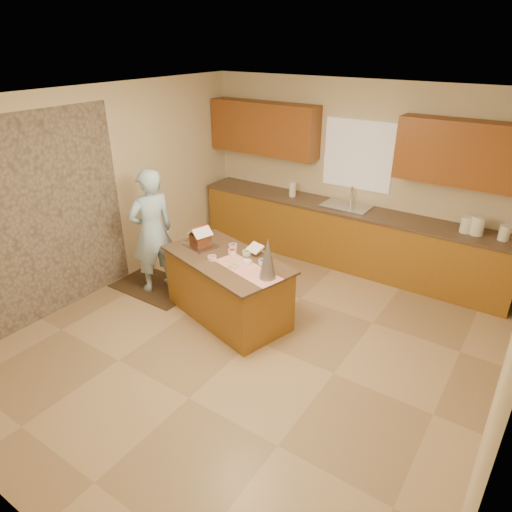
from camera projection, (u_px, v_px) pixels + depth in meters
The scene contains 26 objects.
floor at pixel (254, 340), 5.33m from camera, with size 5.50×5.50×0.00m, color tan.
ceiling at pixel (253, 100), 4.14m from camera, with size 5.50×5.50×0.00m, color silver.
wall_back at pixel (357, 175), 6.78m from camera, with size 5.50×5.50×0.00m, color beige.
wall_left at pixel (98, 193), 5.99m from camera, with size 5.50×5.50×0.00m, color beige.
stone_accent at pixel (45, 219), 5.43m from camera, with size 2.50×2.50×0.00m, color gray.
window_curtain at pixel (358, 155), 6.62m from camera, with size 1.05×0.03×1.00m, color white.
back_counter_base at pixel (343, 237), 6.95m from camera, with size 4.80×0.60×0.88m, color #8E5C1D.
back_counter_top at pixel (346, 209), 6.75m from camera, with size 4.85×0.63×0.04m, color brown.
upper_cabinet_left at pixel (264, 128), 7.18m from camera, with size 1.85×0.35×0.80m, color brown.
upper_cabinet_right at pixel (473, 154), 5.62m from camera, with size 1.85×0.35×0.80m, color brown.
sink at pixel (346, 209), 6.76m from camera, with size 0.70×0.45×0.12m, color silver.
faucet at pixel (352, 195), 6.81m from camera, with size 0.03×0.03×0.28m, color silver.
island_base at pixel (228, 288), 5.65m from camera, with size 1.59×0.79×0.78m, color #8E5C1D.
island_top at pixel (227, 259), 5.47m from camera, with size 1.66×0.86×0.04m, color brown.
table_runner at pixel (248, 270), 5.19m from camera, with size 0.88×0.32×0.01m, color #B60E0D.
baking_tray at pixel (201, 246), 5.76m from camera, with size 0.41×0.30×0.02m, color silver.
cookbook at pixel (255, 248), 5.53m from camera, with size 0.19×0.02×0.16m, color white.
tinsel_tree at pixel (268, 258), 4.91m from camera, with size 0.19×0.19×0.49m, color #AEAFBB.
rug at pixel (156, 286), 6.45m from camera, with size 1.16×0.76×0.01m, color black.
boy at pixel (152, 232), 6.05m from camera, with size 0.62×0.41×1.71m, color #A2CAE7.
canister_a at pixel (466, 225), 5.86m from camera, with size 0.15×0.15×0.21m, color white.
canister_b at pixel (477, 225), 5.78m from camera, with size 0.17×0.17×0.25m, color white.
canister_c at pixel (504, 233), 5.63m from camera, with size 0.13×0.13×0.19m, color white.
paper_towel at pixel (293, 189), 7.15m from camera, with size 0.10×0.10×0.23m, color white.
gingerbread_house at pixel (200, 238), 5.71m from camera, with size 0.30×0.30×0.25m.
candy_bowls at pixel (238, 257), 5.44m from camera, with size 0.67×0.54×0.05m.
Camera 1 is at (2.46, -3.58, 3.24)m, focal length 31.76 mm.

